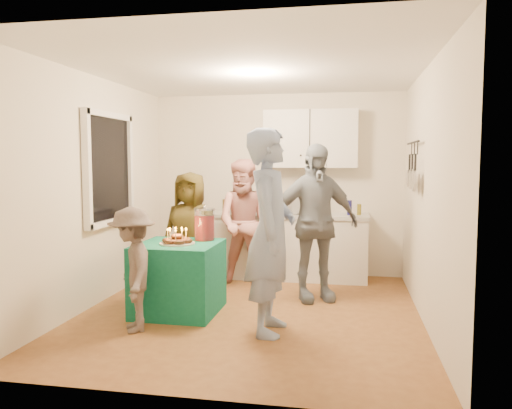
% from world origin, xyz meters
% --- Properties ---
extents(floor, '(4.00, 4.00, 0.00)m').
position_xyz_m(floor, '(0.00, 0.00, 0.00)').
color(floor, brown).
rests_on(floor, ground).
extents(ceiling, '(4.00, 4.00, 0.00)m').
position_xyz_m(ceiling, '(0.00, 0.00, 2.60)').
color(ceiling, white).
rests_on(ceiling, floor).
extents(back_wall, '(3.60, 3.60, 0.00)m').
position_xyz_m(back_wall, '(0.00, 2.00, 1.30)').
color(back_wall, silver).
rests_on(back_wall, floor).
extents(left_wall, '(4.00, 4.00, 0.00)m').
position_xyz_m(left_wall, '(-1.80, 0.00, 1.30)').
color(left_wall, silver).
rests_on(left_wall, floor).
extents(right_wall, '(4.00, 4.00, 0.00)m').
position_xyz_m(right_wall, '(1.80, 0.00, 1.30)').
color(right_wall, silver).
rests_on(right_wall, floor).
extents(window_night, '(0.04, 1.00, 1.20)m').
position_xyz_m(window_night, '(-1.77, 0.30, 1.55)').
color(window_night, black).
rests_on(window_night, left_wall).
extents(counter, '(2.20, 0.58, 0.86)m').
position_xyz_m(counter, '(0.20, 1.70, 0.43)').
color(counter, white).
rests_on(counter, floor).
extents(countertop, '(2.24, 0.62, 0.05)m').
position_xyz_m(countertop, '(0.20, 1.70, 0.89)').
color(countertop, beige).
rests_on(countertop, counter).
extents(upper_cabinet, '(1.30, 0.30, 0.80)m').
position_xyz_m(upper_cabinet, '(0.50, 1.85, 1.95)').
color(upper_cabinet, white).
rests_on(upper_cabinet, back_wall).
extents(pot_rack, '(0.12, 1.00, 0.60)m').
position_xyz_m(pot_rack, '(1.72, 0.70, 1.60)').
color(pot_rack, black).
rests_on(pot_rack, right_wall).
extents(microwave, '(0.53, 0.39, 0.28)m').
position_xyz_m(microwave, '(0.39, 1.70, 1.05)').
color(microwave, white).
rests_on(microwave, countertop).
extents(party_table, '(0.86, 0.86, 0.76)m').
position_xyz_m(party_table, '(-0.77, -0.12, 0.38)').
color(party_table, '#0F6349').
rests_on(party_table, floor).
extents(donut_cake, '(0.38, 0.38, 0.18)m').
position_xyz_m(donut_cake, '(-0.76, -0.17, 0.85)').
color(donut_cake, '#381C0C').
rests_on(donut_cake, party_table).
extents(punch_jar, '(0.22, 0.22, 0.34)m').
position_xyz_m(punch_jar, '(-0.54, 0.13, 0.93)').
color(punch_jar, '#B50E17').
rests_on(punch_jar, party_table).
extents(man_birthday, '(0.47, 0.72, 1.95)m').
position_xyz_m(man_birthday, '(0.31, -0.56, 0.98)').
color(man_birthday, '#869AC3').
rests_on(man_birthday, floor).
extents(woman_back_left, '(0.78, 0.55, 1.51)m').
position_xyz_m(woman_back_left, '(-0.91, 0.74, 0.75)').
color(woman_back_left, brown).
rests_on(woman_back_left, floor).
extents(woman_back_center, '(0.82, 0.65, 1.67)m').
position_xyz_m(woman_back_center, '(-0.26, 1.10, 0.83)').
color(woman_back_center, '#D56F70').
rests_on(woman_back_center, floor).
extents(woman_back_right, '(1.17, 0.84, 1.85)m').
position_xyz_m(woman_back_right, '(0.64, 0.64, 0.92)').
color(woman_back_right, '#0E1C30').
rests_on(woman_back_right, floor).
extents(child_near_left, '(0.77, 0.90, 1.21)m').
position_xyz_m(child_near_left, '(-1.01, -0.76, 0.60)').
color(child_near_left, '#514541').
rests_on(child_near_left, floor).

